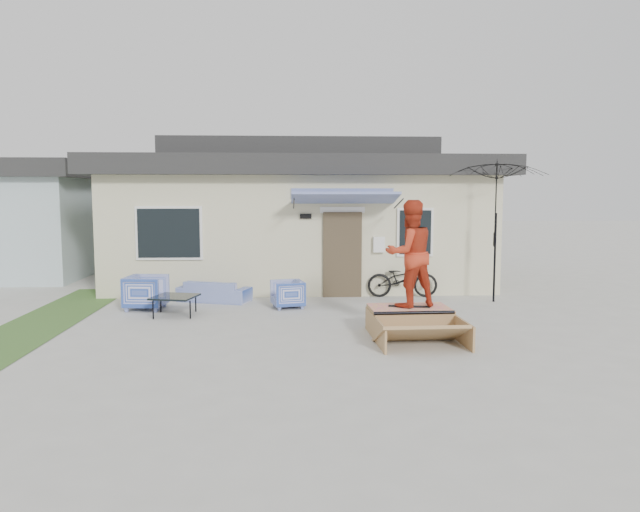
{
  "coord_description": "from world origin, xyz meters",
  "views": [
    {
      "loc": [
        -0.37,
        -10.15,
        2.55
      ],
      "look_at": [
        0.3,
        1.8,
        1.3
      ],
      "focal_mm": 33.69,
      "sensor_mm": 36.0,
      "label": 1
    }
  ],
  "objects": [
    {
      "name": "skateboard",
      "position": [
        1.86,
        0.56,
        0.5
      ],
      "size": [
        0.78,
        0.34,
        0.05
      ],
      "primitive_type": "cube",
      "rotation": [
        0.0,
        0.0,
        -0.21
      ],
      "color": "black",
      "rests_on": "skate_ramp"
    },
    {
      "name": "house",
      "position": [
        0.0,
        7.99,
        1.94
      ],
      "size": [
        10.8,
        8.49,
        4.1
      ],
      "color": "beige",
      "rests_on": "ground"
    },
    {
      "name": "patio_umbrella",
      "position": [
        4.52,
        3.61,
        1.75
      ],
      "size": [
        2.5,
        2.35,
        2.2
      ],
      "color": "black",
      "rests_on": "ground"
    },
    {
      "name": "ground",
      "position": [
        0.0,
        0.0,
        0.0
      ],
      "size": [
        90.0,
        90.0,
        0.0
      ],
      "primitive_type": "plane",
      "color": "#AFAEA6",
      "rests_on": "ground"
    },
    {
      "name": "loveseat",
      "position": [
        -2.09,
        4.01,
        0.33
      ],
      "size": [
        1.77,
        1.01,
        0.66
      ],
      "primitive_type": "imported",
      "rotation": [
        0.0,
        0.0,
        2.82
      ],
      "color": "#1E3F9D",
      "rests_on": "ground"
    },
    {
      "name": "grass_strip",
      "position": [
        -5.2,
        2.0,
        0.0
      ],
      "size": [
        1.4,
        8.0,
        0.01
      ],
      "primitive_type": "cube",
      "color": "#375E28",
      "rests_on": "ground"
    },
    {
      "name": "coffee_table",
      "position": [
        -2.72,
        2.41,
        0.21
      ],
      "size": [
        1.01,
        1.01,
        0.41
      ],
      "primitive_type": "cube",
      "rotation": [
        0.0,
        0.0,
        -0.24
      ],
      "color": "black",
      "rests_on": "ground"
    },
    {
      "name": "skater",
      "position": [
        1.86,
        0.56,
        1.49
      ],
      "size": [
        1.12,
        0.98,
        1.94
      ],
      "primitive_type": "imported",
      "rotation": [
        0.0,
        0.0,
        3.43
      ],
      "color": "#BA341B",
      "rests_on": "skateboard"
    },
    {
      "name": "armchair_left",
      "position": [
        -3.47,
        3.11,
        0.42
      ],
      "size": [
        0.85,
        0.89,
        0.84
      ],
      "primitive_type": "imported",
      "rotation": [
        0.0,
        0.0,
        1.47
      ],
      "color": "#1E3F9D",
      "rests_on": "ground"
    },
    {
      "name": "armchair_right",
      "position": [
        -0.36,
        3.11,
        0.34
      ],
      "size": [
        0.76,
        0.79,
        0.69
      ],
      "primitive_type": "imported",
      "rotation": [
        0.0,
        0.0,
        -1.34
      ],
      "color": "#1E3F9D",
      "rests_on": "ground"
    },
    {
      "name": "bicycle",
      "position": [
        2.49,
        4.38,
        0.55
      ],
      "size": [
        1.75,
        0.68,
        1.1
      ],
      "primitive_type": "imported",
      "rotation": [
        0.0,
        0.0,
        1.52
      ],
      "color": "black",
      "rests_on": "ground"
    },
    {
      "name": "skate_ramp",
      "position": [
        1.86,
        0.51,
        0.24
      ],
      "size": [
        1.49,
        1.95,
        0.48
      ],
      "primitive_type": null,
      "rotation": [
        0.0,
        0.0,
        0.03
      ],
      "color": "#997347",
      "rests_on": "ground"
    }
  ]
}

